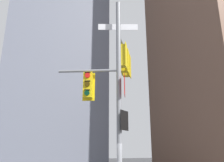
# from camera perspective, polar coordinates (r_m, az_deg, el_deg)

# --- Properties ---
(building_tower_right) EXTENTS (12.84, 12.84, 40.98)m
(building_tower_right) POSITION_cam_1_polar(r_m,az_deg,el_deg) (33.89, 23.71, 17.47)
(building_tower_right) COLOR brown
(building_tower_right) RESTS_ON ground
(building_mid_block) EXTENTS (12.52, 12.52, 34.01)m
(building_mid_block) POSITION_cam_1_polar(r_m,az_deg,el_deg) (35.85, -13.63, 8.13)
(building_mid_block) COLOR slate
(building_mid_block) RESTS_ON ground
(signal_pole_assembly) EXTENTS (3.70, 2.57, 8.39)m
(signal_pole_assembly) POSITION_cam_1_polar(r_m,az_deg,el_deg) (9.82, 1.23, 0.86)
(signal_pole_assembly) COLOR gray
(signal_pole_assembly) RESTS_ON ground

